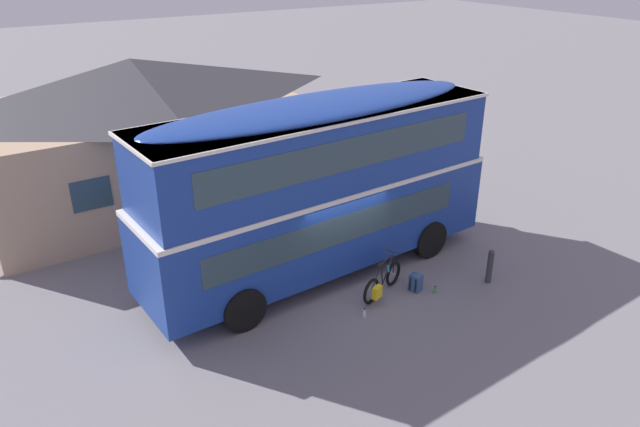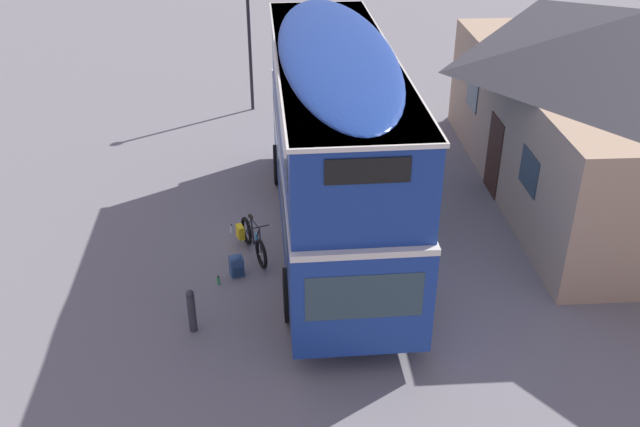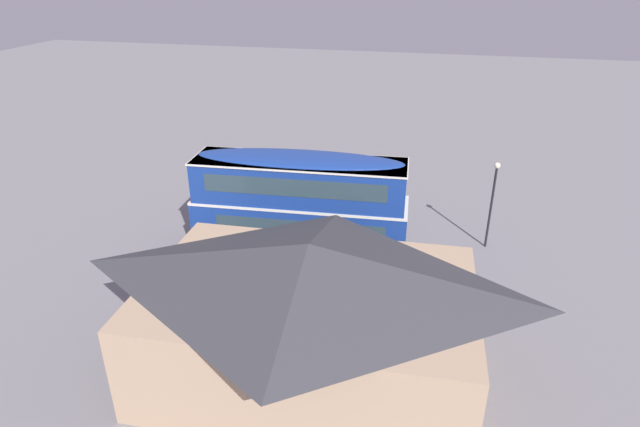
% 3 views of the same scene
% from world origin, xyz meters
% --- Properties ---
extents(ground_plane, '(120.00, 120.00, 0.00)m').
position_xyz_m(ground_plane, '(0.00, 0.00, 0.00)').
color(ground_plane, slate).
extents(double_decker_bus, '(9.93, 3.14, 4.79)m').
position_xyz_m(double_decker_bus, '(-0.02, 0.70, 2.64)').
color(double_decker_bus, black).
rests_on(double_decker_bus, ground).
extents(touring_bicycle, '(1.68, 0.85, 1.02)m').
position_xyz_m(touring_bicycle, '(0.66, -1.21, 0.37)').
color(touring_bicycle, black).
rests_on(touring_bicycle, ground).
extents(backpack_on_ground, '(0.37, 0.36, 0.51)m').
position_xyz_m(backpack_on_ground, '(1.54, -1.51, 0.26)').
color(backpack_on_ground, '#2D4C7A').
rests_on(backpack_on_ground, ground).
extents(water_bottle_clear_plastic, '(0.08, 0.08, 0.23)m').
position_xyz_m(water_bottle_clear_plastic, '(-0.30, -1.78, 0.11)').
color(water_bottle_clear_plastic, silver).
rests_on(water_bottle_clear_plastic, ground).
extents(water_bottle_green_metal, '(0.06, 0.06, 0.21)m').
position_xyz_m(water_bottle_green_metal, '(1.88, -1.88, 0.10)').
color(water_bottle_green_metal, green).
rests_on(water_bottle_green_metal, ground).
extents(pub_building, '(11.00, 7.66, 4.82)m').
position_xyz_m(pub_building, '(-2.46, 8.48, 2.46)').
color(pub_building, tan).
rests_on(pub_building, ground).
extents(street_lamp, '(0.28, 0.28, 4.29)m').
position_xyz_m(street_lamp, '(-8.61, -1.73, 2.68)').
color(street_lamp, black).
rests_on(street_lamp, ground).
extents(kerb_bollard, '(0.16, 0.16, 0.97)m').
position_xyz_m(kerb_bollard, '(3.46, -2.23, 0.50)').
color(kerb_bollard, '#333338').
rests_on(kerb_bollard, ground).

